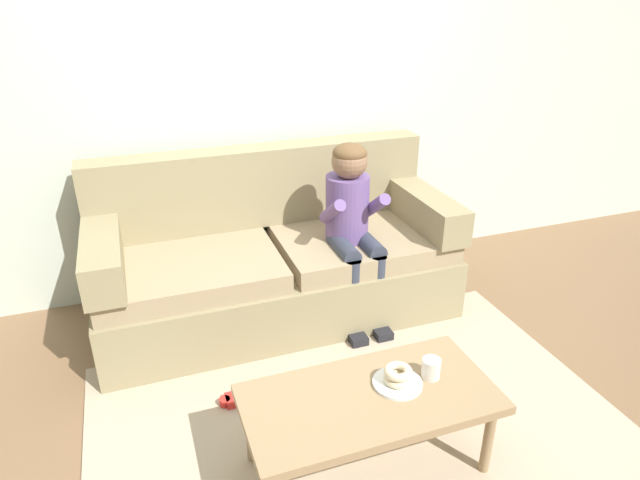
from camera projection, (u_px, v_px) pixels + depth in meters
The scene contains 11 objects.
ground at pixel (338, 388), 2.89m from camera, with size 10.00×10.00×0.00m, color brown.
wall_back at pixel (260, 74), 3.49m from camera, with size 8.00×0.10×2.80m, color beige.
area_rug at pixel (356, 420), 2.68m from camera, with size 2.49×1.69×0.01m, color tan.
couch at pixel (275, 260), 3.44m from camera, with size 2.15×0.90×1.00m.
coffee_table at pixel (369, 403), 2.28m from camera, with size 1.05×0.52×0.40m.
person_child at pixel (352, 217), 3.25m from camera, with size 0.34×0.58×1.10m.
plate at pixel (397, 383), 2.32m from camera, with size 0.21×0.21×0.01m, color white.
donut at pixel (398, 378), 2.31m from camera, with size 0.12×0.12×0.04m, color beige.
donut_second at pixel (398, 371), 2.30m from camera, with size 0.12×0.12×0.04m, color beige.
mug at pixel (431, 368), 2.35m from camera, with size 0.08×0.08×0.09m, color silver.
toy_controller at pixel (242, 399), 2.79m from camera, with size 0.23×0.09×0.05m.
Camera 1 is at (-0.85, -2.12, 1.94)m, focal length 31.00 mm.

